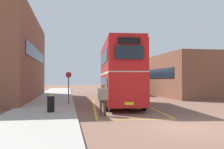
# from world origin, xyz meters

# --- Properties ---
(ground_plane) EXTENTS (135.60, 135.60, 0.00)m
(ground_plane) POSITION_xyz_m (0.00, 14.40, 0.00)
(ground_plane) COLOR brown
(sidewalk_left) EXTENTS (4.00, 57.60, 0.14)m
(sidewalk_left) POSITION_xyz_m (-6.50, 16.80, 0.07)
(sidewalk_left) COLOR #A39E93
(sidewalk_left) RESTS_ON ground
(brick_building_left) EXTENTS (6.16, 18.61, 8.18)m
(brick_building_left) POSITION_xyz_m (-11.14, 16.69, 4.09)
(brick_building_left) COLOR brown
(brick_building_left) RESTS_ON ground
(depot_building_right) EXTENTS (8.06, 14.58, 4.88)m
(depot_building_right) POSITION_xyz_m (9.50, 19.53, 2.44)
(depot_building_right) COLOR brown
(depot_building_right) RESTS_ON ground
(double_decker_bus) EXTENTS (3.31, 9.82, 4.75)m
(double_decker_bus) POSITION_xyz_m (-1.09, 9.03, 2.51)
(double_decker_bus) COLOR black
(double_decker_bus) RESTS_ON ground
(single_deck_bus) EXTENTS (3.16, 8.36, 3.02)m
(single_deck_bus) POSITION_xyz_m (2.46, 23.63, 1.64)
(single_deck_bus) COLOR black
(single_deck_bus) RESTS_ON ground
(pedestrian_boarding) EXTENTS (0.60, 0.27, 1.79)m
(pedestrian_boarding) POSITION_xyz_m (-3.05, 3.93, 1.05)
(pedestrian_boarding) COLOR #473828
(pedestrian_boarding) RESTS_ON ground
(litter_bin) EXTENTS (0.44, 0.44, 0.97)m
(litter_bin) POSITION_xyz_m (-5.94, 4.97, 0.63)
(litter_bin) COLOR black
(litter_bin) RESTS_ON sidewalk_left
(bus_stop_sign) EXTENTS (0.43, 0.14, 2.45)m
(bus_stop_sign) POSITION_xyz_m (-4.92, 9.47, 1.63)
(bus_stop_sign) COLOR #4C4C51
(bus_stop_sign) RESTS_ON sidewalk_left
(bay_marking_yellow) EXTENTS (5.04, 11.98, 0.01)m
(bay_marking_yellow) POSITION_xyz_m (-1.16, 7.19, 0.00)
(bay_marking_yellow) COLOR gold
(bay_marking_yellow) RESTS_ON ground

